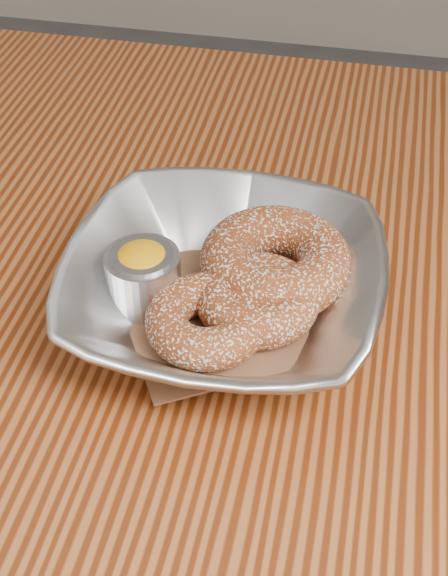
% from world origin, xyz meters
% --- Properties ---
extents(table, '(1.20, 0.80, 0.75)m').
position_xyz_m(table, '(0.00, 0.00, 0.65)').
color(table, brown).
rests_on(table, ground_plane).
extents(serving_bowl, '(0.23, 0.23, 0.06)m').
position_xyz_m(serving_bowl, '(0.10, -0.03, 0.78)').
color(serving_bowl, '#B2B5B9').
rests_on(serving_bowl, table).
extents(parchment, '(0.20, 0.20, 0.00)m').
position_xyz_m(parchment, '(0.10, -0.03, 0.76)').
color(parchment, brown).
rests_on(parchment, table).
extents(donut_back, '(0.13, 0.13, 0.04)m').
position_xyz_m(donut_back, '(0.13, 0.01, 0.78)').
color(donut_back, brown).
rests_on(donut_back, parchment).
extents(donut_front, '(0.10, 0.10, 0.03)m').
position_xyz_m(donut_front, '(0.10, -0.06, 0.78)').
color(donut_front, brown).
rests_on(donut_front, parchment).
extents(donut_extra, '(0.09, 0.09, 0.03)m').
position_xyz_m(donut_extra, '(0.13, -0.03, 0.78)').
color(donut_extra, brown).
rests_on(donut_extra, parchment).
extents(ramekin, '(0.06, 0.06, 0.05)m').
position_xyz_m(ramekin, '(0.04, -0.03, 0.78)').
color(ramekin, '#B2B5B9').
rests_on(ramekin, table).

